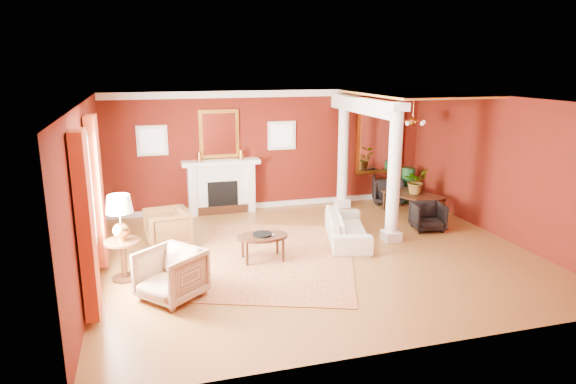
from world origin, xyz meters
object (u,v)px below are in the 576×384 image
object	(u,v)px
coffee_table	(262,238)
dining_table	(414,198)
sofa	(347,223)
armchair_leopard	(167,227)
side_table	(121,224)
armchair_stripe	(171,272)

from	to	relation	value
coffee_table	dining_table	distance (m)	4.62
coffee_table	sofa	bearing A→B (deg)	16.78
armchair_leopard	side_table	bearing A→B (deg)	-37.37
coffee_table	side_table	bearing A→B (deg)	-175.40
sofa	armchair_stripe	size ratio (longest dim) A/B	2.23
armchair_stripe	coffee_table	distance (m)	2.07
dining_table	sofa	bearing A→B (deg)	100.56
armchair_leopard	side_table	world-z (taller)	side_table
armchair_leopard	coffee_table	xyz separation A→B (m)	(1.63, -1.21, 0.02)
armchair_stripe	coffee_table	bearing A→B (deg)	83.91
coffee_table	armchair_leopard	bearing A→B (deg)	143.43
dining_table	armchair_stripe	bearing A→B (deg)	97.54
sofa	armchair_stripe	xyz separation A→B (m)	(-3.62, -1.74, 0.05)
coffee_table	side_table	size ratio (longest dim) A/B	0.65
armchair_stripe	side_table	size ratio (longest dim) A/B	0.59
sofa	armchair_leopard	size ratio (longest dim) A/B	2.31
sofa	dining_table	world-z (taller)	dining_table
coffee_table	dining_table	world-z (taller)	dining_table
armchair_stripe	coffee_table	size ratio (longest dim) A/B	0.91
sofa	armchair_leopard	world-z (taller)	armchair_leopard
armchair_leopard	coffee_table	bearing A→B (deg)	45.41
sofa	coffee_table	xyz separation A→B (m)	(-1.91, -0.57, 0.06)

